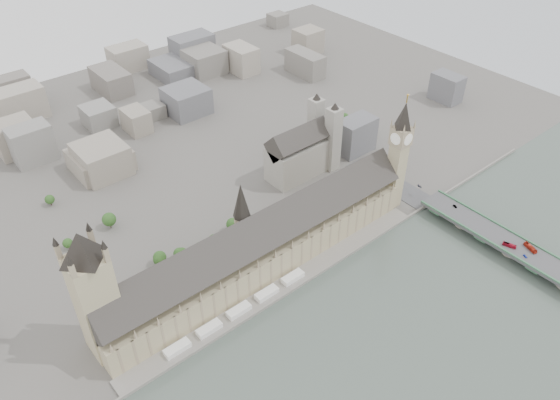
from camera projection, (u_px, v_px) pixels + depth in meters
ground at (276, 282)px, 408.75m from camera, size 900.00×900.00×0.00m
embankment_wall at (290, 292)px, 398.74m from camera, size 600.00×1.50×3.00m
river_terrace at (283, 287)px, 403.59m from camera, size 270.00×15.00×2.00m
terrace_tents at (239, 310)px, 381.80m from camera, size 118.00×7.00×4.00m
palace_of_westminster at (260, 246)px, 406.75m from camera, size 265.00×40.73×55.44m
elizabeth_tower at (399, 149)px, 447.82m from camera, size 17.00×17.00×107.50m
victoria_tower at (93, 289)px, 328.86m from camera, size 30.00×30.00×100.00m
central_tower at (242, 211)px, 383.90m from camera, size 13.00×13.00×48.00m
westminster_bridge at (503, 244)px, 434.60m from camera, size 25.00×325.00×10.25m
bridge_parapets at (558, 269)px, 404.14m from camera, size 25.00×235.00×1.15m
westminster_abbey at (303, 150)px, 507.08m from camera, size 68.00×36.00×64.00m
city_skyline_inland at (121, 131)px, 545.55m from camera, size 720.00×360.00×38.00m
park_trees at (219, 239)px, 435.44m from camera, size 110.00×30.00×15.00m
red_bus_north at (509, 245)px, 423.70m from camera, size 5.67×10.69×2.91m
red_bus_south at (530, 248)px, 421.16m from camera, size 6.48×12.47×3.40m
car_blue at (525, 256)px, 415.16m from camera, size 2.83×4.02×1.27m
car_silver at (455, 206)px, 463.30m from camera, size 2.59×4.45×1.39m
car_approach at (420, 186)px, 485.99m from camera, size 2.67×4.84×1.33m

